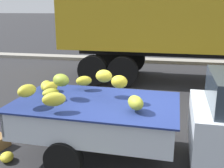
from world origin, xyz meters
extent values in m
plane|color=#28282B|center=(0.00, 0.00, 0.00)|extent=(220.00, 220.00, 0.00)
cube|color=gray|center=(0.00, 9.31, 0.08)|extent=(80.00, 0.80, 0.16)
cube|color=silver|center=(-0.92, -0.10, 0.58)|extent=(2.88, 1.77, 0.08)
cube|color=silver|center=(-0.89, 0.71, 0.84)|extent=(2.82, 0.16, 0.44)
cube|color=silver|center=(-0.95, -0.90, 0.84)|extent=(2.82, 0.16, 0.44)
cube|color=silver|center=(0.47, -0.15, 0.84)|extent=(0.11, 1.66, 0.44)
cube|color=silver|center=(-2.30, -0.04, 0.84)|extent=(0.11, 1.66, 0.44)
cube|color=#B21914|center=(-0.89, 0.74, 0.80)|extent=(2.71, 0.11, 0.07)
cube|color=navy|center=(-0.92, -0.10, 1.07)|extent=(3.01, 1.89, 0.03)
ellipsoid|color=gold|center=(-1.98, -0.60, 1.37)|extent=(0.32, 0.42, 0.21)
ellipsoid|color=gold|center=(-2.06, 0.33, 1.18)|extent=(0.33, 0.42, 0.22)
ellipsoid|color=#90A430|center=(-1.58, -0.07, 1.44)|extent=(0.44, 0.42, 0.23)
ellipsoid|color=yellow|center=(-0.84, 0.21, 1.48)|extent=(0.36, 0.31, 0.24)
ellipsoid|color=gold|center=(-1.95, 0.27, 1.19)|extent=(0.33, 0.41, 0.20)
ellipsoid|color=gold|center=(-1.33, 0.52, 1.28)|extent=(0.39, 0.37, 0.20)
ellipsoid|color=#A8AD2E|center=(-0.16, -0.49, 1.24)|extent=(0.38, 0.44, 0.23)
ellipsoid|color=gold|center=(-1.73, -0.22, 1.23)|extent=(0.37, 0.38, 0.16)
ellipsoid|color=gold|center=(-1.44, -0.75, 1.30)|extent=(0.43, 0.36, 0.23)
ellipsoid|color=gold|center=(-0.50, -0.09, 1.47)|extent=(0.36, 0.33, 0.23)
cylinder|color=black|center=(-1.22, 0.72, 0.32)|extent=(0.65, 0.22, 0.64)
cylinder|color=black|center=(-1.28, -0.88, 0.32)|extent=(0.65, 0.22, 0.64)
cylinder|color=black|center=(-1.11, 6.96, 0.54)|extent=(1.09, 0.32, 1.08)
cylinder|color=black|center=(-1.15, 4.56, 0.54)|extent=(1.09, 0.32, 1.08)
cylinder|color=black|center=(-2.19, 6.98, 0.54)|extent=(1.09, 0.32, 1.08)
cylinder|color=black|center=(-2.23, 4.58, 0.54)|extent=(1.09, 0.32, 1.08)
ellipsoid|color=gold|center=(-2.48, -0.64, 0.09)|extent=(0.34, 0.36, 0.17)
camera|label=1|loc=(0.26, -4.63, 2.73)|focal=43.96mm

